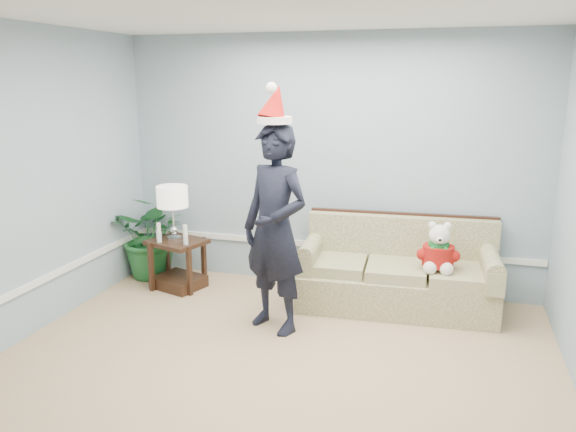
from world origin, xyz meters
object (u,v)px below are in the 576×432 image
Objects in this scene: table_lamp at (172,199)px; houseplant at (153,235)px; man at (275,229)px; side_table at (178,269)px; teddy_bear at (438,253)px; sofa at (397,275)px.

houseplant is (-0.39, 0.24, -0.50)m from table_lamp.
side_table is at bearing 177.35° from man.
table_lamp is 1.53m from man.
man is 1.57m from teddy_bear.
table_lamp is 0.31× the size of man.
side_table is 2.76m from teddy_bear.
man reaches higher than teddy_bear.
side_table is 0.78m from table_lamp.
teddy_bear is at bearing 50.22° from man.
houseplant is 0.53× the size of man.
teddy_bear is (2.76, -0.01, -0.35)m from table_lamp.
man is (-1.01, -0.84, 0.62)m from sofa.
side_table is at bearing -15.92° from table_lamp.
table_lamp is at bearing -179.66° from sofa.
side_table is 1.41× the size of teddy_bear.
table_lamp reaches higher than sofa.
table_lamp is at bearing 175.02° from teddy_bear.
side_table is at bearing 175.22° from teddy_bear.
table_lamp is (-0.03, 0.01, 0.78)m from side_table.
man reaches higher than side_table.
houseplant is at bearing 174.85° from sofa.
side_table is 1.66m from man.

